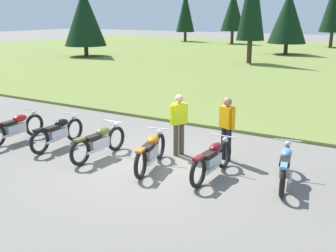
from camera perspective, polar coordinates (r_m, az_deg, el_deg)
ground_plane at (r=10.44m, az=-1.71°, el=-5.52°), size 140.00×140.00×0.00m
motorcycle_red at (r=13.05m, az=-20.41°, el=-0.18°), size 0.62×2.10×0.88m
motorcycle_black at (r=12.13m, az=-15.05°, el=-0.87°), size 0.62×2.10×0.88m
motorcycle_olive at (r=11.02m, az=-9.55°, el=-2.18°), size 0.62×2.10×0.88m
motorcycle_orange at (r=10.15m, az=-2.39°, el=-3.52°), size 0.76×2.06×0.88m
motorcycle_maroon at (r=9.64m, az=6.20°, el=-4.64°), size 0.62×2.10×0.88m
motorcycle_sky_blue at (r=9.58m, az=15.98°, el=-5.32°), size 0.73×2.07×0.88m
rider_in_hivis_vest at (r=10.93m, az=1.53°, el=0.67°), size 0.36×0.50×1.67m
rider_with_back_turned at (r=10.66m, az=8.18°, el=0.13°), size 0.51×0.35×1.67m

